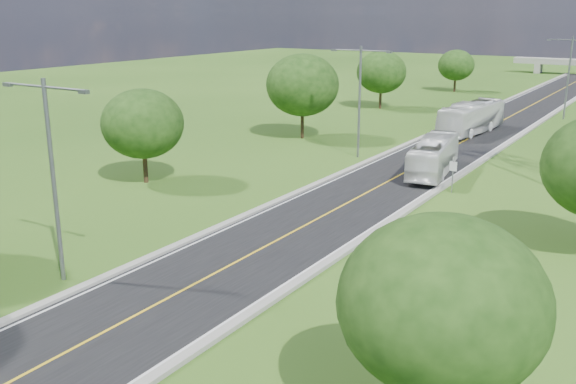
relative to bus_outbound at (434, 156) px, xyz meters
name	(u,v)px	position (x,y,z in m)	size (l,w,h in m)	color
ground	(472,137)	(-2.07, 17.46, -1.53)	(260.00, 260.00, 0.00)	#284A14
road	(488,129)	(-2.07, 23.46, -1.50)	(8.00, 150.00, 0.06)	black
curb_left	(451,125)	(-6.32, 23.46, -1.42)	(0.50, 150.00, 0.22)	gray
curb_right	(526,132)	(2.18, 23.46, -1.42)	(0.50, 150.00, 0.22)	gray
speed_limit_sign	(453,172)	(3.13, -4.55, 0.07)	(0.55, 0.09, 2.40)	slate
streetlight_near_left	(52,164)	(-8.07, -30.54, 4.41)	(5.90, 0.25, 10.00)	slate
streetlight_mid_left	(360,92)	(-8.07, 2.46, 4.41)	(5.90, 0.25, 10.00)	slate
streetlight_far_right	(569,71)	(3.93, 35.46, 4.41)	(5.90, 0.25, 10.00)	slate
tree_lb	(143,124)	(-18.07, -14.54, 3.11)	(6.30, 6.30, 7.33)	black
tree_lc	(302,85)	(-17.07, 7.46, 4.04)	(7.56, 7.56, 8.79)	black
tree_ld	(381,72)	(-19.07, 31.46, 3.42)	(6.72, 6.72, 7.82)	black
tree_le	(456,65)	(-16.57, 55.46, 2.80)	(5.88, 5.88, 6.84)	black
tree_ra	(442,304)	(11.93, -32.54, 3.11)	(6.30, 6.30, 7.33)	black
bus_outbound	(434,156)	(0.00, 0.00, 0.00)	(2.47, 10.56, 2.94)	white
bus_inbound	(471,118)	(-2.88, 19.61, 0.23)	(2.86, 12.23, 3.41)	white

